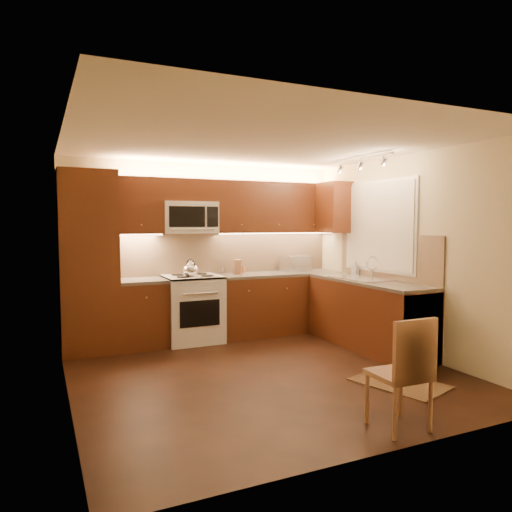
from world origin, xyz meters
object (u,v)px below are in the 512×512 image
microwave (189,218)px  dining_chair (399,372)px  stove (193,309)px  toaster_oven (296,263)px  kettle (191,268)px  sink (361,273)px  knife_block (238,267)px  soap_bottle (356,268)px

microwave → dining_chair: bearing=-79.1°
stove → toaster_oven: 1.78m
kettle → dining_chair: size_ratio=0.27×
stove → kettle: 0.60m
stove → sink: sink is taller
knife_block → toaster_oven: bearing=20.2°
microwave → dining_chair: size_ratio=0.83×
microwave → kettle: size_ratio=3.09×
microwave → toaster_oven: 1.83m
microwave → soap_bottle: size_ratio=3.86×
toaster_oven → dining_chair: size_ratio=0.44×
microwave → soap_bottle: bearing=-19.8°
sink → knife_block: bearing=136.6°
microwave → dining_chair: 3.79m
kettle → soap_bottle: 2.37m
stove → microwave: microwave is taller
microwave → sink: microwave is taller
toaster_oven → soap_bottle: bearing=-62.4°
kettle → soap_bottle: size_ratio=1.25×
microwave → knife_block: bearing=-3.5°
kettle → soap_bottle: bearing=-35.7°
soap_bottle → microwave: bearing=148.0°
stove → soap_bottle: (2.24, -0.67, 0.54)m
microwave → toaster_oven: (1.69, -0.03, -0.70)m
stove → sink: (2.00, -1.12, 0.52)m
kettle → toaster_oven: 1.77m
knife_block → kettle: bearing=-144.2°
microwave → toaster_oven: microwave is taller
sink → dining_chair: sink is taller
toaster_oven → soap_bottle: (0.55, -0.77, -0.02)m
toaster_oven → stove: bearing=175.3°
kettle → toaster_oven: size_ratio=0.61×
sink → toaster_oven: (-0.31, 1.23, 0.05)m
stove → soap_bottle: size_ratio=4.67×
knife_block → dining_chair: (-0.04, -3.47, -0.55)m
knife_block → dining_chair: bearing=-71.0°
soap_bottle → kettle: bearing=154.6°
microwave → sink: 2.48m
sink → knife_block: knife_block is taller
kettle → dining_chair: (0.74, -3.24, -0.59)m
microwave → sink: size_ratio=0.88×
kettle → knife_block: kettle is taller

